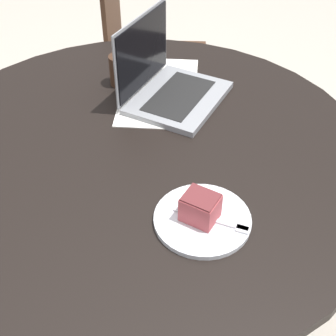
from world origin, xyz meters
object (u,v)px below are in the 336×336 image
(chair, at_px, (145,59))
(coffee_glass, at_px, (120,70))
(plate, at_px, (202,219))
(laptop, at_px, (169,86))

(chair, xyz_separation_m, coffee_glass, (-0.54, 0.32, 0.30))
(chair, bearing_deg, coffee_glass, -1.45)
(chair, xyz_separation_m, plate, (-1.16, 0.38, 0.26))
(plate, bearing_deg, laptop, -18.32)
(plate, bearing_deg, coffee_glass, -5.57)
(laptop, bearing_deg, chair, -143.75)
(coffee_glass, bearing_deg, plate, 174.43)
(plate, height_order, laptop, laptop)
(chair, relative_size, laptop, 2.35)
(plate, xyz_separation_m, laptop, (0.48, -0.16, 0.04))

